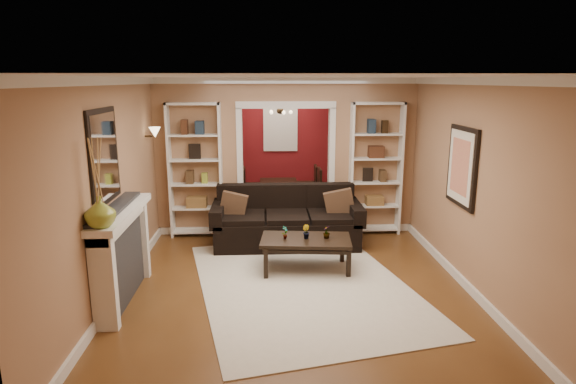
{
  "coord_description": "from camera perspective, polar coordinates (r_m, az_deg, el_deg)",
  "views": [
    {
      "loc": [
        -0.38,
        -7.1,
        2.66
      ],
      "look_at": [
        -0.06,
        -0.8,
        1.19
      ],
      "focal_mm": 30.0,
      "sensor_mm": 36.0,
      "label": 1
    }
  ],
  "objects": [
    {
      "name": "floor",
      "position": [
        7.59,
        0.17,
        -7.37
      ],
      "size": [
        8.0,
        8.0,
        0.0
      ],
      "primitive_type": "plane",
      "color": "brown",
      "rests_on": "ground"
    },
    {
      "name": "ceiling",
      "position": [
        7.11,
        0.19,
        13.46
      ],
      "size": [
        8.0,
        8.0,
        0.0
      ],
      "primitive_type": "plane",
      "rotation": [
        3.14,
        0.0,
        0.0
      ],
      "color": "white",
      "rests_on": "ground"
    },
    {
      "name": "wall_back",
      "position": [
        11.19,
        -0.91,
        6.4
      ],
      "size": [
        8.0,
        0.0,
        8.0
      ],
      "primitive_type": "plane",
      "rotation": [
        1.57,
        0.0,
        0.0
      ],
      "color": "#A47957",
      "rests_on": "ground"
    },
    {
      "name": "wall_front",
      "position": [
        3.39,
        3.82,
        -9.61
      ],
      "size": [
        8.0,
        0.0,
        8.0
      ],
      "primitive_type": "plane",
      "rotation": [
        -1.57,
        0.0,
        0.0
      ],
      "color": "#A47957",
      "rests_on": "ground"
    },
    {
      "name": "wall_left",
      "position": [
        7.46,
        -17.36,
        2.42
      ],
      "size": [
        0.0,
        8.0,
        8.0
      ],
      "primitive_type": "plane",
      "rotation": [
        1.57,
        0.0,
        1.57
      ],
      "color": "#A47957",
      "rests_on": "ground"
    },
    {
      "name": "wall_right",
      "position": [
        7.69,
        17.19,
        2.73
      ],
      "size": [
        0.0,
        8.0,
        8.0
      ],
      "primitive_type": "plane",
      "rotation": [
        1.57,
        0.0,
        -1.57
      ],
      "color": "#A47957",
      "rests_on": "ground"
    },
    {
      "name": "partition_wall",
      "position": [
        8.42,
        -0.25,
        4.18
      ],
      "size": [
        4.5,
        0.15,
        2.7
      ],
      "primitive_type": "cube",
      "color": "#A47957",
      "rests_on": "floor"
    },
    {
      "name": "red_back_panel",
      "position": [
        11.16,
        -0.91,
        6.23
      ],
      "size": [
        4.44,
        0.04,
        2.64
      ],
      "primitive_type": "cube",
      "color": "maroon",
      "rests_on": "floor"
    },
    {
      "name": "dining_window",
      "position": [
        11.1,
        -0.91,
        7.38
      ],
      "size": [
        0.78,
        0.03,
        0.98
      ],
      "primitive_type": "cube",
      "color": "#8CA5CC",
      "rests_on": "wall_back"
    },
    {
      "name": "area_rug",
      "position": [
        6.52,
        1.8,
        -10.89
      ],
      "size": [
        3.36,
        4.16,
        0.01
      ],
      "primitive_type": "cube",
      "rotation": [
        0.0,
        0.0,
        0.22
      ],
      "color": "beige",
      "rests_on": "floor"
    },
    {
      "name": "sofa",
      "position": [
        7.87,
        -0.15,
        -2.99
      ],
      "size": [
        2.43,
        1.05,
        0.95
      ],
      "primitive_type": "cube",
      "color": "black",
      "rests_on": "floor"
    },
    {
      "name": "pillow_left",
      "position": [
        7.81,
        -6.46,
        -1.73
      ],
      "size": [
        0.42,
        0.16,
        0.41
      ],
      "primitive_type": "cube",
      "rotation": [
        0.0,
        0.0,
        -0.11
      ],
      "color": "brown",
      "rests_on": "sofa"
    },
    {
      "name": "pillow_right",
      "position": [
        7.88,
        6.12,
        -1.4
      ],
      "size": [
        0.47,
        0.16,
        0.46
      ],
      "primitive_type": "cube",
      "rotation": [
        0.0,
        0.0,
        -0.07
      ],
      "color": "brown",
      "rests_on": "sofa"
    },
    {
      "name": "coffee_table",
      "position": [
        6.91,
        2.11,
        -7.39
      ],
      "size": [
        1.32,
        0.8,
        0.48
      ],
      "primitive_type": "cube",
      "rotation": [
        0.0,
        0.0,
        -0.1
      ],
      "color": "black",
      "rests_on": "floor"
    },
    {
      "name": "plant_left",
      "position": [
        6.78,
        -0.35,
        -4.8
      ],
      "size": [
        0.11,
        0.12,
        0.19
      ],
      "primitive_type": "imported",
      "rotation": [
        0.0,
        0.0,
        1.06
      ],
      "color": "#336626",
      "rests_on": "coffee_table"
    },
    {
      "name": "plant_center",
      "position": [
        6.8,
        2.13,
        -4.73
      ],
      "size": [
        0.13,
        0.14,
        0.2
      ],
      "primitive_type": "imported",
      "rotation": [
        0.0,
        0.0,
        2.09
      ],
      "color": "#336626",
      "rests_on": "coffee_table"
    },
    {
      "name": "plant_right",
      "position": [
        6.83,
        4.59,
        -4.77
      ],
      "size": [
        0.13,
        0.13,
        0.18
      ],
      "primitive_type": "imported",
      "rotation": [
        0.0,
        0.0,
        4.3
      ],
      "color": "#336626",
      "rests_on": "coffee_table"
    },
    {
      "name": "bookshelf_left",
      "position": [
        8.36,
        -10.89,
        2.48
      ],
      "size": [
        0.9,
        0.3,
        2.3
      ],
      "primitive_type": "cube",
      "color": "white",
      "rests_on": "floor"
    },
    {
      "name": "bookshelf_right",
      "position": [
        8.49,
        10.31,
        2.68
      ],
      "size": [
        0.9,
        0.3,
        2.3
      ],
      "primitive_type": "cube",
      "color": "white",
      "rests_on": "floor"
    },
    {
      "name": "fireplace",
      "position": [
        6.22,
        -18.81,
        -7.14
      ],
      "size": [
        0.32,
        1.7,
        1.16
      ],
      "primitive_type": "cube",
      "color": "white",
      "rests_on": "floor"
    },
    {
      "name": "vase",
      "position": [
        5.36,
        -21.39,
        -2.2
      ],
      "size": [
        0.36,
        0.36,
        0.33
      ],
      "primitive_type": "imported",
      "rotation": [
        0.0,
        0.0,
        -0.16
      ],
      "color": "olive",
      "rests_on": "fireplace"
    },
    {
      "name": "mirror",
      "position": [
        5.96,
        -20.97,
        3.98
      ],
      "size": [
        0.03,
        0.95,
        1.1
      ],
      "primitive_type": "cube",
      "color": "silver",
      "rests_on": "wall_left"
    },
    {
      "name": "wall_sconce",
      "position": [
        7.9,
        -15.92,
        6.6
      ],
      "size": [
        0.18,
        0.18,
        0.22
      ],
      "primitive_type": "cube",
      "color": "#FFE0A5",
      "rests_on": "wall_left"
    },
    {
      "name": "framed_art",
      "position": [
        6.72,
        19.85,
        2.85
      ],
      "size": [
        0.04,
        0.85,
        1.05
      ],
      "primitive_type": "cube",
      "color": "black",
      "rests_on": "wall_right"
    },
    {
      "name": "dining_table",
      "position": [
        10.24,
        -0.91,
        -0.46
      ],
      "size": [
        1.45,
        0.81,
        0.51
      ],
      "primitive_type": "imported",
      "rotation": [
        0.0,
        0.0,
        1.57
      ],
      "color": "black",
      "rests_on": "floor"
    },
    {
      "name": "dining_chair_nw",
      "position": [
        9.9,
        -4.04,
        0.33
      ],
      "size": [
        0.48,
        0.48,
        0.95
      ],
      "primitive_type": "cube",
      "rotation": [
        0.0,
        0.0,
        1.59
      ],
      "color": "black",
      "rests_on": "floor"
    },
    {
      "name": "dining_chair_ne",
      "position": [
        9.94,
        2.31,
        0.33
      ],
      "size": [
        0.6,
        0.6,
        0.92
      ],
      "primitive_type": "cube",
      "rotation": [
        0.0,
        0.0,
        -1.97
      ],
      "color": "black",
      "rests_on": "floor"
    },
    {
      "name": "dining_chair_sw",
      "position": [
        10.49,
        -3.98,
        0.76
      ],
      "size": [
        0.49,
        0.49,
        0.84
      ],
      "primitive_type": "cube",
      "rotation": [
        0.0,
        0.0,
        1.35
      ],
      "color": "black",
      "rests_on": "floor"
    },
    {
      "name": "dining_chair_se",
      "position": [
        10.52,
        2.02,
        0.92
      ],
      "size": [
        0.49,
        0.49,
        0.87
      ],
      "primitive_type": "cube",
      "rotation": [
        0.0,
        0.0,
        -1.72
      ],
      "color": "black",
      "rests_on": "floor"
    },
    {
      "name": "chandelier",
      "position": [
        9.83,
        -0.66,
        9.4
      ],
      "size": [
        0.5,
        0.5,
        0.3
      ],
      "primitive_type": "cube",
      "color": "#332617",
      "rests_on": "ceiling"
    }
  ]
}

